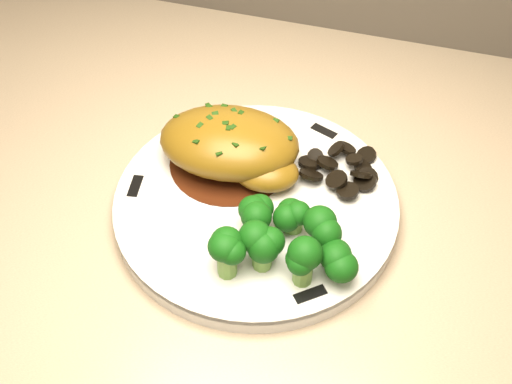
# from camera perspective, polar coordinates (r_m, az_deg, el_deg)

# --- Properties ---
(plate) EXTENTS (0.37, 0.37, 0.02)m
(plate) POSITION_cam_1_polar(r_m,az_deg,el_deg) (0.69, -0.00, -1.12)
(plate) COLOR silver
(plate) RESTS_ON counter
(rim_accent_0) EXTENTS (0.03, 0.02, 0.00)m
(rim_accent_0) POSITION_cam_1_polar(r_m,az_deg,el_deg) (0.76, 6.06, 5.39)
(rim_accent_0) COLOR black
(rim_accent_0) RESTS_ON plate
(rim_accent_1) EXTENTS (0.02, 0.03, 0.00)m
(rim_accent_1) POSITION_cam_1_polar(r_m,az_deg,el_deg) (0.70, -10.68, 0.51)
(rim_accent_1) COLOR black
(rim_accent_1) RESTS_ON plate
(rim_accent_2) EXTENTS (0.03, 0.03, 0.00)m
(rim_accent_2) POSITION_cam_1_polar(r_m,az_deg,el_deg) (0.61, 4.84, -9.07)
(rim_accent_2) COLOR black
(rim_accent_2) RESTS_ON plate
(gravy_pool) EXTENTS (0.14, 0.14, 0.00)m
(gravy_pool) POSITION_cam_1_polar(r_m,az_deg,el_deg) (0.72, -2.32, 2.71)
(gravy_pool) COLOR #3D180B
(gravy_pool) RESTS_ON plate
(chicken_breast) EXTENTS (0.17, 0.12, 0.06)m
(chicken_breast) POSITION_cam_1_polar(r_m,az_deg,el_deg) (0.70, -2.02, 4.13)
(chicken_breast) COLOR brown
(chicken_breast) RESTS_ON plate
(mushroom_pile) EXTENTS (0.10, 0.08, 0.03)m
(mushroom_pile) POSITION_cam_1_polar(r_m,az_deg,el_deg) (0.71, 5.65, 2.21)
(mushroom_pile) COLOR black
(mushroom_pile) RESTS_ON plate
(broccoli_florets) EXTENTS (0.13, 0.10, 0.04)m
(broccoli_florets) POSITION_cam_1_polar(r_m,az_deg,el_deg) (0.61, 2.74, -4.40)
(broccoli_florets) COLOR #6B9840
(broccoli_florets) RESTS_ON plate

